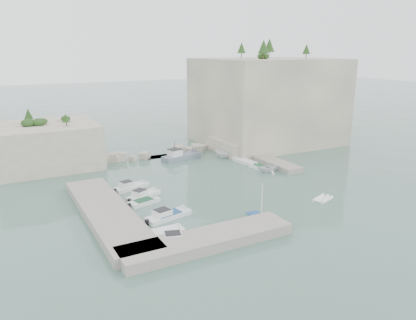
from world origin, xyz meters
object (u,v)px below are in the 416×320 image
tender_east_a (268,172)px  motorboat_c (144,204)px  tender_east_d (229,157)px  motorboat_b (144,198)px  work_boat (182,159)px  motorboat_f (181,244)px  tender_east_b (259,169)px  inflatable_dinghy (323,200)px  rowboat (261,222)px  motorboat_e (165,234)px  motorboat_a (131,189)px  tender_east_c (245,163)px  motorboat_d (168,218)px

tender_east_a → motorboat_c: bearing=109.3°
motorboat_c → tender_east_d: size_ratio=0.92×
motorboat_b → work_boat: work_boat is taller
motorboat_f → tender_east_b: 28.60m
inflatable_dinghy → tender_east_a: bearing=64.7°
work_boat → tender_east_a: bearing=-69.5°
tender_east_d → work_boat: (-8.01, 3.01, 0.00)m
motorboat_f → work_boat: (13.68, 29.48, 0.00)m
motorboat_f → motorboat_c: bearing=104.9°
tender_east_d → rowboat: bearing=-179.6°
motorboat_e → tender_east_d: tender_east_d is taller
motorboat_a → tender_east_d: bearing=5.8°
motorboat_e → tender_east_c: bearing=41.3°
motorboat_c → inflatable_dinghy: size_ratio=1.45×
motorboat_b → motorboat_d: same height
tender_east_d → motorboat_a: bearing=135.6°
motorboat_a → tender_east_d: (20.83, 8.13, 0.00)m
motorboat_f → tender_east_d: size_ratio=1.16×
tender_east_b → inflatable_dinghy: bearing=167.4°
rowboat → motorboat_a: bearing=26.1°
rowboat → work_boat: work_boat is taller
motorboat_a → motorboat_c: motorboat_a is taller
tender_east_b → tender_east_c: size_ratio=0.72×
rowboat → tender_east_a: tender_east_a is taller
motorboat_c → tender_east_b: same height
tender_east_b → motorboat_b: bearing=91.4°
motorboat_c → inflatable_dinghy: motorboat_c is taller
inflatable_dinghy → motorboat_f: bearing=166.6°
inflatable_dinghy → tender_east_a: 13.53m
tender_east_a → tender_east_d: 10.61m
motorboat_a → inflatable_dinghy: bearing=-53.6°
motorboat_c → tender_east_a: (22.03, 3.81, 0.00)m
motorboat_a → motorboat_e: (-1.36, -15.59, 0.00)m
tender_east_a → motorboat_b: bearing=104.0°
tender_east_a → tender_east_c: size_ratio=0.66×
tender_east_a → tender_east_b: size_ratio=0.93×
rowboat → tender_east_b: 21.08m
motorboat_e → rowboat: rowboat is taller
tender_east_b → tender_east_c: bearing=-6.4°
motorboat_b → inflatable_dinghy: motorboat_b is taller
motorboat_a → work_boat: bearing=25.5°
motorboat_d → tender_east_d: size_ratio=1.26×
motorboat_a → motorboat_e: size_ratio=1.29×
motorboat_a → inflatable_dinghy: motorboat_a is taller
motorboat_e → tender_east_a: bearing=30.6°
inflatable_dinghy → tender_east_c: bearing=67.4°
motorboat_c → tender_east_d: tender_east_d is taller
motorboat_c → tender_east_b: (21.85, 5.84, 0.00)m
motorboat_d → tender_east_c: size_ratio=1.10×
motorboat_c → motorboat_f: (-0.44, -12.07, 0.00)m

